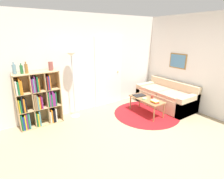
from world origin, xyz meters
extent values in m
plane|color=tan|center=(0.00, 0.00, 0.00)|extent=(14.00, 14.00, 0.00)
cube|color=silver|center=(0.00, 2.43, 1.30)|extent=(7.43, 0.05, 2.60)
cube|color=white|center=(0.50, 2.39, 1.01)|extent=(0.91, 0.02, 2.03)
sphere|color=tan|center=(0.82, 2.37, 0.97)|extent=(0.04, 0.04, 0.04)
cube|color=silver|center=(2.24, 1.20, 1.30)|extent=(0.05, 5.40, 2.60)
cube|color=olive|center=(2.21, 1.29, 1.32)|extent=(0.02, 0.55, 0.43)
cube|color=teal|center=(2.19, 1.29, 1.32)|extent=(0.01, 0.49, 0.37)
cylinder|color=#B2191E|center=(0.95, 1.20, 0.00)|extent=(1.76, 1.76, 0.01)
cube|color=tan|center=(-2.02, 2.21, 0.64)|extent=(0.02, 0.34, 1.28)
cube|color=tan|center=(-1.08, 2.21, 0.64)|extent=(0.02, 0.34, 1.28)
cube|color=tan|center=(-1.55, 2.21, 1.27)|extent=(0.96, 0.34, 0.02)
cube|color=tan|center=(-1.55, 2.21, 0.01)|extent=(0.96, 0.34, 0.02)
cube|color=tan|center=(-1.55, 2.37, 0.64)|extent=(0.96, 0.02, 1.28)
cube|color=tan|center=(-1.71, 2.21, 0.64)|extent=(0.02, 0.32, 1.24)
cube|color=tan|center=(-1.40, 2.21, 0.64)|extent=(0.02, 0.32, 1.24)
cube|color=tan|center=(-1.55, 2.21, 0.43)|extent=(0.92, 0.32, 0.02)
cube|color=tan|center=(-1.55, 2.21, 0.85)|extent=(0.92, 0.32, 0.02)
cube|color=#196B38|center=(-1.99, 2.15, 0.20)|extent=(0.03, 0.19, 0.37)
cube|color=navy|center=(-1.96, 2.15, 0.18)|extent=(0.03, 0.20, 0.31)
cube|color=gold|center=(-1.92, 2.16, 0.19)|extent=(0.03, 0.22, 0.35)
cube|color=#7F287A|center=(-1.89, 2.17, 0.20)|extent=(0.02, 0.25, 0.37)
cube|color=#196B38|center=(-1.86, 2.16, 0.20)|extent=(0.02, 0.22, 0.37)
cube|color=teal|center=(-1.83, 2.16, 0.20)|extent=(0.02, 0.22, 0.37)
cube|color=#196B38|center=(-1.68, 2.17, 0.18)|extent=(0.02, 0.23, 0.33)
cube|color=gold|center=(-1.65, 2.18, 0.17)|extent=(0.03, 0.26, 0.31)
cube|color=teal|center=(-1.61, 2.17, 0.20)|extent=(0.03, 0.24, 0.36)
cube|color=silver|center=(-1.37, 2.17, 0.16)|extent=(0.03, 0.24, 0.28)
cube|color=orange|center=(-1.34, 2.17, 0.18)|extent=(0.03, 0.24, 0.33)
cube|color=black|center=(-1.30, 2.16, 0.16)|extent=(0.02, 0.22, 0.29)
cube|color=black|center=(-1.27, 2.18, 0.18)|extent=(0.03, 0.26, 0.33)
cube|color=silver|center=(-1.24, 2.16, 0.19)|extent=(0.03, 0.22, 0.34)
cube|color=gold|center=(-1.99, 2.15, 0.59)|extent=(0.02, 0.21, 0.30)
cube|color=#196B38|center=(-1.96, 2.18, 0.58)|extent=(0.03, 0.27, 0.28)
cube|color=black|center=(-1.93, 2.16, 0.63)|extent=(0.03, 0.22, 0.37)
cube|color=orange|center=(-1.89, 2.17, 0.59)|extent=(0.03, 0.24, 0.30)
cube|color=black|center=(-1.86, 2.16, 0.59)|extent=(0.02, 0.22, 0.29)
cube|color=olive|center=(-1.67, 2.17, 0.63)|extent=(0.03, 0.25, 0.37)
cube|color=olive|center=(-1.64, 2.18, 0.62)|extent=(0.03, 0.27, 0.35)
cube|color=teal|center=(-1.61, 2.16, 0.59)|extent=(0.02, 0.23, 0.30)
cube|color=gold|center=(-1.58, 2.17, 0.58)|extent=(0.02, 0.24, 0.28)
cube|color=#B21E23|center=(-1.55, 2.16, 0.59)|extent=(0.02, 0.22, 0.30)
cube|color=#7F287A|center=(-1.52, 2.15, 0.58)|extent=(0.03, 0.20, 0.28)
cube|color=#196B38|center=(-1.37, 2.15, 0.62)|extent=(0.02, 0.20, 0.35)
cube|color=#7F287A|center=(-1.34, 2.16, 0.62)|extent=(0.03, 0.21, 0.37)
cube|color=#196B38|center=(-1.31, 2.16, 0.58)|extent=(0.03, 0.22, 0.28)
cube|color=#7F287A|center=(-1.27, 2.18, 0.63)|extent=(0.03, 0.26, 0.37)
cube|color=#7F287A|center=(-1.24, 2.15, 0.60)|extent=(0.03, 0.21, 0.31)
cube|color=#196B38|center=(-1.20, 2.15, 0.61)|extent=(0.02, 0.20, 0.33)
cube|color=silver|center=(-1.99, 2.15, 1.00)|extent=(0.03, 0.21, 0.30)
cube|color=#196B38|center=(-1.95, 2.14, 1.00)|extent=(0.03, 0.19, 0.28)
cube|color=orange|center=(-1.92, 2.18, 1.02)|extent=(0.02, 0.26, 0.34)
cube|color=orange|center=(-1.89, 2.17, 1.00)|extent=(0.03, 0.24, 0.30)
cube|color=#7F287A|center=(-1.67, 2.15, 1.01)|extent=(0.03, 0.20, 0.30)
cube|color=teal|center=(-1.64, 2.17, 1.01)|extent=(0.02, 0.24, 0.31)
cube|color=#7F287A|center=(-1.62, 2.14, 1.03)|extent=(0.02, 0.19, 0.36)
cube|color=black|center=(-1.60, 2.18, 1.00)|extent=(0.02, 0.26, 0.29)
cube|color=#196B38|center=(-1.56, 2.17, 1.02)|extent=(0.03, 0.25, 0.34)
cube|color=orange|center=(-1.54, 2.15, 1.00)|extent=(0.02, 0.21, 0.29)
cube|color=black|center=(-1.37, 2.17, 1.01)|extent=(0.02, 0.25, 0.31)
cube|color=#B21E23|center=(-1.35, 2.17, 1.01)|extent=(0.02, 0.24, 0.32)
cube|color=navy|center=(-1.32, 2.18, 1.02)|extent=(0.02, 0.27, 0.32)
cube|color=orange|center=(-1.29, 2.18, 1.03)|extent=(0.02, 0.25, 0.34)
cylinder|color=#B7B7BC|center=(-0.72, 2.14, 0.01)|extent=(0.24, 0.24, 0.01)
cylinder|color=#B7B7BC|center=(-0.72, 2.14, 0.84)|extent=(0.02, 0.02, 1.58)
cone|color=white|center=(-0.72, 2.14, 1.63)|extent=(0.26, 0.26, 0.10)
cube|color=#CCB793|center=(1.78, 1.28, 0.20)|extent=(0.83, 1.68, 0.41)
cube|color=#CCB793|center=(2.12, 1.28, 0.37)|extent=(0.16, 1.68, 0.74)
cube|color=#CCB793|center=(1.78, 0.52, 0.27)|extent=(0.83, 0.16, 0.55)
cube|color=#CCB793|center=(1.78, 2.04, 0.27)|extent=(0.83, 0.16, 0.55)
cube|color=#DE9F80|center=(1.70, 0.94, 0.46)|extent=(0.63, 0.66, 0.10)
cube|color=#DE9F80|center=(1.70, 1.62, 0.46)|extent=(0.63, 0.66, 0.10)
cube|color=#996B42|center=(0.94, 1.22, 0.42)|extent=(0.43, 0.98, 0.02)
cylinder|color=#996B42|center=(0.77, 0.77, 0.21)|extent=(0.04, 0.04, 0.41)
cylinder|color=#996B42|center=(0.77, 1.67, 0.21)|extent=(0.04, 0.04, 0.41)
cylinder|color=#996B42|center=(1.12, 0.77, 0.21)|extent=(0.04, 0.04, 0.41)
cylinder|color=#996B42|center=(1.12, 1.67, 0.21)|extent=(0.04, 0.04, 0.41)
cube|color=black|center=(0.94, 1.50, 0.44)|extent=(0.35, 0.28, 0.02)
cylinder|color=#9ED193|center=(0.85, 1.20, 0.46)|extent=(0.12, 0.12, 0.05)
cube|color=#B21E23|center=(0.91, 0.89, 0.44)|extent=(0.12, 0.18, 0.02)
cube|color=gold|center=(0.90, 0.90, 0.47)|extent=(0.12, 0.18, 0.02)
cube|color=silver|center=(0.91, 0.90, 0.49)|extent=(0.12, 0.18, 0.01)
cylinder|color=#A33D33|center=(1.10, 1.17, 0.47)|extent=(0.07, 0.07, 0.08)
cylinder|color=#6B93A3|center=(-1.95, 2.22, 1.38)|extent=(0.07, 0.07, 0.20)
cylinder|color=#6B93A3|center=(-1.95, 2.22, 1.51)|extent=(0.03, 0.03, 0.05)
cylinder|color=#236633|center=(-1.82, 2.20, 1.37)|extent=(0.06, 0.06, 0.18)
cylinder|color=#236633|center=(-1.82, 2.20, 1.48)|extent=(0.02, 0.02, 0.04)
cylinder|color=olive|center=(-1.73, 2.18, 1.38)|extent=(0.07, 0.07, 0.20)
cylinder|color=olive|center=(-1.73, 2.18, 1.50)|extent=(0.03, 0.03, 0.05)
cylinder|color=#934C47|center=(-1.21, 2.21, 1.38)|extent=(0.10, 0.10, 0.20)
camera|label=1|loc=(-2.26, -1.88, 2.10)|focal=28.00mm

